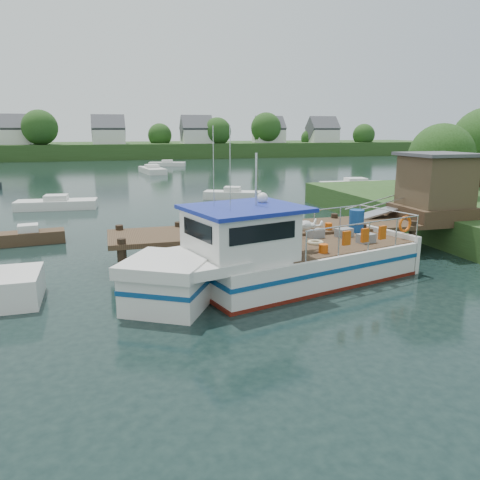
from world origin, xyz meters
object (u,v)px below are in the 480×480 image
object	(u,v)px
moored_far	(167,164)
moored_d	(152,170)
dock	(388,203)
moored_a	(57,204)
moored_rowboat	(29,237)
lobster_boat	(274,259)
moored_b	(232,194)
moored_c	(355,185)

from	to	relation	value
moored_far	moored_d	world-z (taller)	moored_d
dock	moored_a	bearing A→B (deg)	133.72
moored_rowboat	moored_d	xyz separation A→B (m)	(9.68, 37.75, 0.06)
lobster_boat	moored_far	bearing A→B (deg)	71.37
dock	moored_a	distance (m)	23.15
dock	moored_b	bearing A→B (deg)	98.23
moored_d	lobster_boat	bearing A→B (deg)	-68.12
lobster_boat	moored_rowboat	size ratio (longest dim) A/B	3.42
lobster_boat	moored_c	bearing A→B (deg)	40.19
moored_a	moored_d	distance (m)	28.56
moored_b	moored_d	world-z (taller)	moored_d
moored_c	moored_d	bearing A→B (deg)	145.16
moored_far	moored_b	world-z (taller)	moored_b
moored_a	moored_b	bearing A→B (deg)	29.91
moored_rowboat	moored_c	distance (m)	31.00
moored_rowboat	moored_a	world-z (taller)	moored_a
lobster_boat	moored_a	distance (m)	22.21
dock	moored_a	world-z (taller)	dock
moored_rowboat	moored_far	world-z (taller)	moored_rowboat
moored_c	dock	bearing A→B (deg)	-98.67
moored_rowboat	moored_a	distance (m)	10.76
lobster_boat	moored_rowboat	world-z (taller)	lobster_boat
lobster_boat	moored_rowboat	bearing A→B (deg)	119.86
moored_c	lobster_boat	bearing A→B (deg)	-107.27
moored_rowboat	moored_c	xyz separation A→B (m)	(26.82, 15.54, 0.03)
dock	moored_b	distance (m)	18.31
lobster_boat	moored_d	size ratio (longest dim) A/B	1.69
moored_rowboat	moored_b	size ratio (longest dim) A/B	0.71
moored_far	moored_c	xyz separation A→B (m)	(13.68, -34.09, 0.03)
moored_far	moored_a	size ratio (longest dim) A/B	1.05
dock	moored_c	xyz separation A→B (m)	(10.54, 21.46, -1.86)
moored_rowboat	moored_c	bearing A→B (deg)	53.25
moored_rowboat	moored_a	size ratio (longest dim) A/B	0.61
dock	lobster_boat	bearing A→B (deg)	-152.39
moored_b	moored_d	bearing A→B (deg)	87.62
moored_far	moored_c	bearing A→B (deg)	-68.73
dock	moored_d	distance (m)	44.20
lobster_boat	moored_rowboat	xyz separation A→B (m)	(-9.46, 9.48, -0.67)
moored_c	moored_a	bearing A→B (deg)	-152.27
dock	lobster_boat	xyz separation A→B (m)	(-6.82, -3.57, -1.21)
dock	lobster_boat	size ratio (longest dim) A/B	1.41
dock	moored_far	size ratio (longest dim) A/B	2.81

